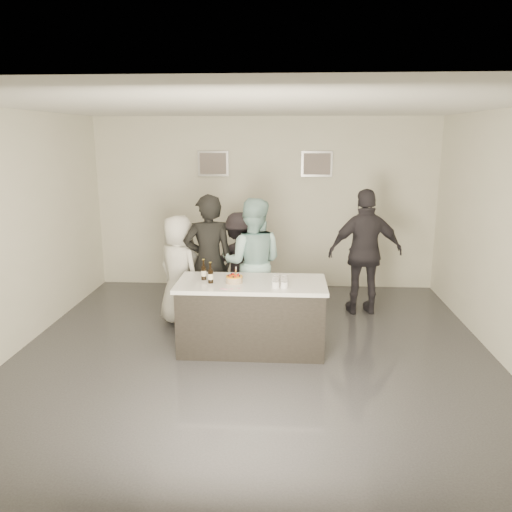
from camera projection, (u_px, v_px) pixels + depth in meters
The scene contains 18 objects.
floor at pixel (254, 354), 6.27m from camera, with size 6.00×6.00×0.00m, color #3D3D42.
ceiling at pixel (253, 106), 5.57m from camera, with size 6.00×6.00×0.00m, color white.
wall_back at pixel (265, 204), 8.83m from camera, with size 6.00×0.04×3.00m, color silver.
wall_front at pixel (221, 336), 3.01m from camera, with size 6.00×0.04×3.00m, color silver.
wall_left at pixel (9, 234), 6.10m from camera, with size 0.04×6.00×3.00m, color silver.
picture_left at pixel (213, 164), 8.69m from camera, with size 0.54×0.04×0.44m, color #B2B2B7.
picture_right at pixel (317, 164), 8.58m from camera, with size 0.54×0.04×0.44m, color #B2B2B7.
bar_counter at pixel (252, 316), 6.33m from camera, with size 1.86×0.86×0.90m, color white.
cake at pixel (234, 280), 6.18m from camera, with size 0.21×0.21×0.07m, color orange.
beer_bottle_a at pixel (204, 270), 6.28m from camera, with size 0.07×0.07×0.26m, color black.
beer_bottle_b at pixel (210, 273), 6.14m from camera, with size 0.07×0.07×0.26m, color black.
tumbler_cluster at pixel (280, 281), 6.12m from camera, with size 0.19×0.40×0.08m, color yellow.
candles at pixel (230, 289), 5.91m from camera, with size 0.24×0.08×0.01m, color pink.
person_main_black at pixel (209, 262), 6.99m from camera, with size 0.70×0.46×1.91m, color black.
person_main_blue at pixel (253, 263), 7.07m from camera, with size 0.90×0.70×1.84m, color #A0D1D2.
person_guest_left at pixel (179, 270), 7.15m from camera, with size 0.78×0.51×1.59m, color silver.
person_guest_right at pixel (365, 252), 7.54m from camera, with size 1.12×0.47×1.92m, color #2E2C34.
person_guest_back at pixel (240, 262), 7.70m from camera, with size 1.00×0.57×1.55m, color black.
Camera 1 is at (0.39, -5.79, 2.68)m, focal length 35.00 mm.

